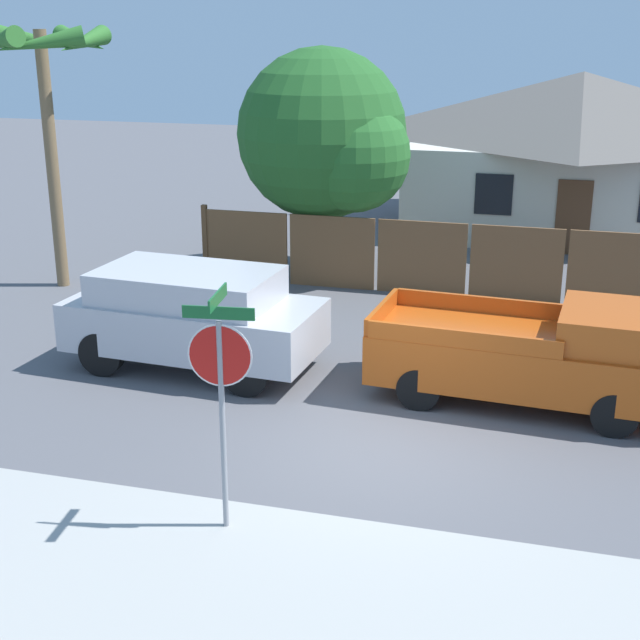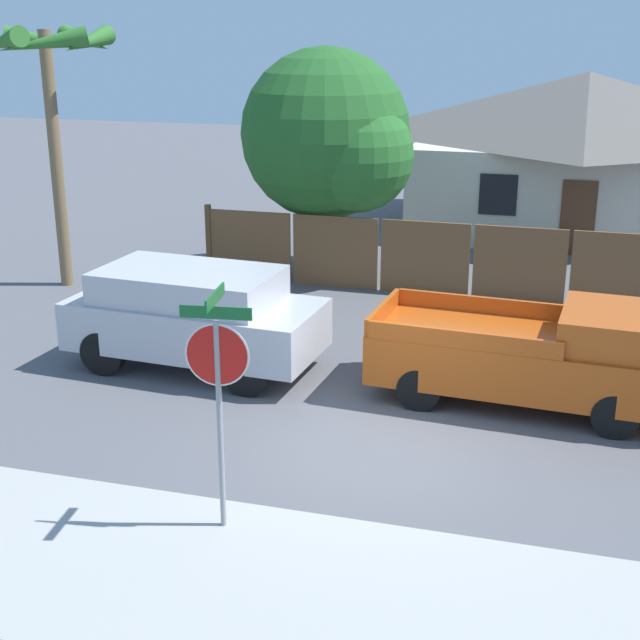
{
  "view_description": "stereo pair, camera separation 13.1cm",
  "coord_description": "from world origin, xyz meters",
  "views": [
    {
      "loc": [
        2.26,
        -11.54,
        5.9
      ],
      "look_at": [
        -1.13,
        0.85,
        1.6
      ],
      "focal_mm": 50.0,
      "sensor_mm": 36.0,
      "label": 1
    },
    {
      "loc": [
        2.38,
        -11.51,
        5.9
      ],
      "look_at": [
        -1.13,
        0.85,
        1.6
      ],
      "focal_mm": 50.0,
      "sensor_mm": 36.0,
      "label": 2
    }
  ],
  "objects": [
    {
      "name": "red_suv",
      "position": [
        -3.87,
        2.32,
        0.99
      ],
      "size": [
        4.57,
        2.32,
        1.79
      ],
      "rotation": [
        0.0,
        0.0,
        -0.07
      ],
      "color": "#B7B7BC",
      "rests_on": "ground"
    },
    {
      "name": "palm_tree",
      "position": [
        -8.93,
        6.38,
        5.04
      ],
      "size": [
        2.87,
        3.09,
        5.85
      ],
      "color": "brown",
      "rests_on": "ground"
    },
    {
      "name": "sidewalk_strip",
      "position": [
        0.0,
        -3.6,
        0.0
      ],
      "size": [
        36.0,
        3.2,
        0.01
      ],
      "color": "#A3A39E",
      "rests_on": "ground"
    },
    {
      "name": "orange_pickup",
      "position": [
        2.06,
        2.3,
        0.84
      ],
      "size": [
        4.95,
        2.31,
        1.7
      ],
      "rotation": [
        0.0,
        0.0,
        -0.07
      ],
      "color": "#B74C14",
      "rests_on": "ground"
    },
    {
      "name": "stop_sign",
      "position": [
        -1.39,
        -2.57,
        2.03
      ],
      "size": [
        0.85,
        0.76,
        3.02
      ],
      "rotation": [
        0.0,
        0.0,
        0.12
      ],
      "color": "gray",
      "rests_on": "ground"
    },
    {
      "name": "wooden_fence",
      "position": [
        1.43,
        7.9,
        0.84
      ],
      "size": [
        14.81,
        0.12,
        1.79
      ],
      "color": "brown",
      "rests_on": "ground"
    },
    {
      "name": "oak_tree",
      "position": [
        -3.14,
        8.99,
        3.3
      ],
      "size": [
        4.24,
        4.04,
        5.41
      ],
      "color": "brown",
      "rests_on": "ground"
    },
    {
      "name": "house",
      "position": [
        2.61,
        16.04,
        2.37
      ],
      "size": [
        10.1,
        7.47,
        4.57
      ],
      "color": "beige",
      "rests_on": "ground"
    },
    {
      "name": "ground_plane",
      "position": [
        0.0,
        0.0,
        0.0
      ],
      "size": [
        80.0,
        80.0,
        0.0
      ],
      "primitive_type": "plane",
      "color": "#56565B"
    }
  ]
}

